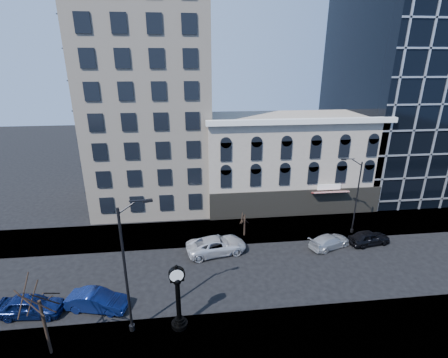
{
  "coord_description": "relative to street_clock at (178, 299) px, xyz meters",
  "views": [
    {
      "loc": [
        -1.28,
        -25.22,
        18.69
      ],
      "look_at": [
        2.0,
        4.0,
        8.0
      ],
      "focal_mm": 26.0,
      "sensor_mm": 36.0,
      "label": 1
    }
  ],
  "objects": [
    {
      "name": "cream_tower",
      "position": [
        -3.67,
        24.88,
        16.77
      ],
      "size": [
        15.9,
        15.4,
        42.5
      ],
      "color": "beige",
      "rests_on": "ground"
    },
    {
      "name": "victorian_row",
      "position": [
        14.45,
        21.89,
        3.45
      ],
      "size": [
        22.6,
        11.19,
        12.5
      ],
      "color": "#A89A8A",
      "rests_on": "ground"
    },
    {
      "name": "bare_tree_far",
      "position": [
        7.08,
        12.76,
        0.14
      ],
      "size": [
        1.99,
        1.99,
        3.42
      ],
      "color": "black",
      "rests_on": "sidewalk_far"
    },
    {
      "name": "glass_office",
      "position": [
        34.45,
        26.91,
        11.45
      ],
      "size": [
        20.0,
        20.15,
        28.0
      ],
      "color": "black",
      "rests_on": "ground"
    },
    {
      "name": "sidewalk_far",
      "position": [
        2.45,
        14.0,
        -2.49
      ],
      "size": [
        160.0,
        6.0,
        0.12
      ],
      "primitive_type": "cube",
      "color": "gray",
      "rests_on": "ground"
    },
    {
      "name": "bare_tree_near",
      "position": [
        -8.62,
        -1.41,
        2.85
      ],
      "size": [
        4.06,
        4.06,
        6.97
      ],
      "color": "black",
      "rests_on": "sidewalk_near"
    },
    {
      "name": "car_near_a",
      "position": [
        -11.54,
        2.63,
        -1.71
      ],
      "size": [
        5.06,
        2.35,
        1.68
      ],
      "primitive_type": "imported",
      "rotation": [
        0.0,
        0.0,
        1.49
      ],
      "color": "#0C194C",
      "rests_on": "ground"
    },
    {
      "name": "street_lamp_far",
      "position": [
        18.9,
        12.22,
        4.35
      ],
      "size": [
        2.23,
        1.01,
        8.97
      ],
      "rotation": [
        0.0,
        0.0,
        2.8
      ],
      "color": "black",
      "rests_on": "sidewalk_far"
    },
    {
      "name": "car_far_c",
      "position": [
        20.17,
        9.57,
        -1.77
      ],
      "size": [
        4.77,
        2.51,
        1.55
      ],
      "primitive_type": "imported",
      "rotation": [
        0.0,
        0.0,
        1.73
      ],
      "color": "black",
      "rests_on": "ground"
    },
    {
      "name": "street_lamp_near",
      "position": [
        -2.71,
        0.22,
        5.45
      ],
      "size": [
        2.64,
        1.03,
        10.44
      ],
      "rotation": [
        0.0,
        0.0,
        0.29
      ],
      "color": "black",
      "rests_on": "sidewalk_near"
    },
    {
      "name": "car_far_a",
      "position": [
        3.65,
        9.73,
        -1.69
      ],
      "size": [
        6.57,
        3.9,
        1.71
      ],
      "primitive_type": "imported",
      "rotation": [
        0.0,
        0.0,
        1.75
      ],
      "color": "silver",
      "rests_on": "ground"
    },
    {
      "name": "car_near_b",
      "position": [
        -6.53,
        2.66,
        -1.75
      ],
      "size": [
        5.06,
        2.74,
        1.58
      ],
      "primitive_type": "imported",
      "rotation": [
        0.0,
        0.0,
        1.34
      ],
      "color": "#0C194C",
      "rests_on": "ground"
    },
    {
      "name": "street_clock",
      "position": [
        0.0,
        0.0,
        0.0
      ],
      "size": [
        1.22,
        1.22,
        5.37
      ],
      "rotation": [
        0.0,
        0.0,
        0.15
      ],
      "color": "black",
      "rests_on": "sidewalk_near"
    },
    {
      "name": "sidewalk_near",
      "position": [
        2.45,
        -2.0,
        -2.49
      ],
      "size": [
        160.0,
        6.0,
        0.12
      ],
      "primitive_type": "cube",
      "color": "gray",
      "rests_on": "ground"
    },
    {
      "name": "ground",
      "position": [
        2.45,
        6.0,
        -2.55
      ],
      "size": [
        160.0,
        160.0,
        0.0
      ],
      "primitive_type": "plane",
      "color": "black",
      "rests_on": "ground"
    },
    {
      "name": "car_far_b",
      "position": [
        15.69,
        9.44,
        -1.85
      ],
      "size": [
        5.16,
        3.52,
        1.39
      ],
      "primitive_type": "imported",
      "rotation": [
        0.0,
        0.0,
        1.93
      ],
      "color": "#A5A8AD",
      "rests_on": "ground"
    }
  ]
}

